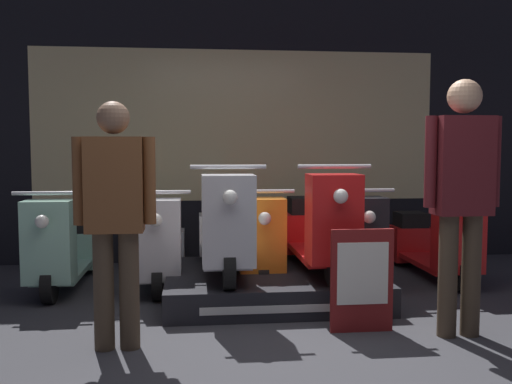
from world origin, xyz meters
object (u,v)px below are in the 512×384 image
(scooter_backrow_3, at_px, (346,243))
(person_right_browsing, at_px, (462,189))
(scooter_backrow_2, at_px, (255,245))
(scooter_display_right, at_px, (318,229))
(person_left_browsing, at_px, (115,210))
(scooter_backrow_1, at_px, (161,246))
(price_sign_board, at_px, (362,280))
(scooter_backrow_0, at_px, (64,248))
(scooter_backrow_4, at_px, (433,241))
(scooter_display_left, at_px, (225,230))

(scooter_backrow_3, height_order, person_right_browsing, person_right_browsing)
(scooter_backrow_2, distance_m, person_right_browsing, 2.20)
(scooter_display_right, relative_size, scooter_backrow_2, 1.00)
(person_left_browsing, bearing_deg, scooter_display_right, 34.82)
(scooter_display_right, height_order, person_right_browsing, person_right_browsing)
(scooter_backrow_1, xyz_separation_m, price_sign_board, (1.48, -1.55, 0.00))
(scooter_backrow_2, bearing_deg, person_right_browsing, -54.13)
(scooter_backrow_0, relative_size, person_left_browsing, 1.00)
(scooter_backrow_0, xyz_separation_m, person_left_browsing, (0.70, -1.70, 0.54))
(person_right_browsing, bearing_deg, scooter_backrow_3, 101.19)
(scooter_display_right, distance_m, scooter_backrow_4, 1.46)
(scooter_display_left, xyz_separation_m, scooter_backrow_4, (2.12, 0.61, -0.23))
(scooter_display_right, distance_m, person_right_browsing, 1.39)
(scooter_display_left, distance_m, scooter_backrow_1, 0.87)
(person_left_browsing, bearing_deg, person_right_browsing, 0.00)
(scooter_backrow_2, bearing_deg, scooter_backrow_0, 180.00)
(scooter_backrow_1, height_order, price_sign_board, scooter_backrow_1)
(person_left_browsing, distance_m, person_right_browsing, 2.32)
(person_left_browsing, bearing_deg, scooter_backrow_2, 57.46)
(scooter_backrow_0, bearing_deg, price_sign_board, -33.00)
(person_left_browsing, relative_size, person_right_browsing, 0.91)
(scooter_backrow_4, bearing_deg, person_right_browsing, -108.13)
(person_left_browsing, bearing_deg, price_sign_board, 5.42)
(scooter_backrow_1, height_order, scooter_backrow_2, same)
(scooter_backrow_3, bearing_deg, person_right_browsing, -78.81)
(scooter_backrow_0, distance_m, person_right_browsing, 3.53)
(scooter_display_right, relative_size, scooter_backrow_4, 1.00)
(person_right_browsing, bearing_deg, scooter_backrow_4, 71.87)
(scooter_backrow_0, xyz_separation_m, scooter_backrow_3, (2.69, 0.00, 0.00))
(scooter_display_right, height_order, person_left_browsing, person_left_browsing)
(scooter_backrow_0, xyz_separation_m, scooter_backrow_1, (0.90, 0.00, 0.00))
(scooter_backrow_1, distance_m, price_sign_board, 2.14)
(scooter_backrow_3, distance_m, scooter_backrow_4, 0.90)
(person_left_browsing, bearing_deg, scooter_backrow_3, 40.68)
(scooter_backrow_0, height_order, scooter_backrow_2, same)
(scooter_backrow_2, xyz_separation_m, scooter_backrow_3, (0.90, 0.00, 0.00))
(scooter_display_left, xyz_separation_m, price_sign_board, (0.92, -0.93, -0.23))
(price_sign_board, bearing_deg, person_right_browsing, -13.88)
(scooter_display_right, relative_size, scooter_backrow_3, 1.00)
(scooter_backrow_2, relative_size, person_left_browsing, 1.00)
(scooter_backrow_0, distance_m, price_sign_board, 2.84)
(scooter_backrow_2, bearing_deg, person_left_browsing, -122.54)
(scooter_backrow_4, height_order, person_left_browsing, person_left_browsing)
(scooter_backrow_0, height_order, person_right_browsing, person_right_browsing)
(scooter_display_right, bearing_deg, person_left_browsing, -145.18)
(person_right_browsing, bearing_deg, price_sign_board, 166.12)
(scooter_backrow_1, xyz_separation_m, person_right_browsing, (2.13, -1.70, 0.65))
(scooter_display_right, bearing_deg, scooter_backrow_2, 128.25)
(scooter_backrow_3, relative_size, scooter_backrow_4, 1.00)
(scooter_backrow_2, xyz_separation_m, person_right_browsing, (1.23, -1.70, 0.65))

